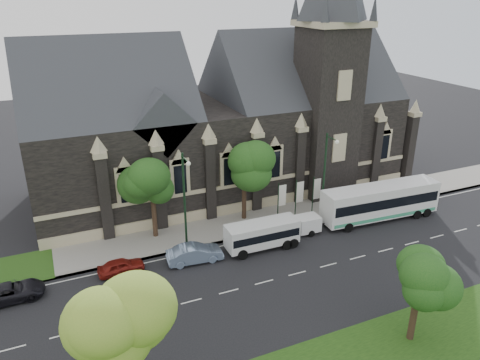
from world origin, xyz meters
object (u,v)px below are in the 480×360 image
tree_walk_left (153,179)px  sedan (195,253)px  tree_park_east (420,277)px  banner_flag_left (281,198)px  banner_flag_center (298,194)px  tour_coach (380,201)px  tree_park_near (128,326)px  car_far_red (121,266)px  banner_flag_right (316,191)px  shuttle_bus (262,234)px  box_trailer (307,223)px  car_far_black (10,292)px  tree_walk_right (245,164)px  street_lamp_near (326,173)px  street_lamp_mid (185,197)px

tree_walk_left → sedan: (1.80, -5.66, -4.96)m
tree_park_east → sedan: size_ratio=1.33×
banner_flag_left → banner_flag_center: size_ratio=1.00×
tour_coach → sedan: 19.39m
tree_park_near → tour_coach: tree_park_near is taller
car_far_red → tour_coach: bearing=-94.9°
banner_flag_right → car_far_red: (-20.29, -3.19, -1.75)m
tree_park_near → shuttle_bus: bearing=44.1°
box_trailer → banner_flag_right: bearing=50.8°
banner_flag_left → car_far_red: (-16.29, -3.19, -1.75)m
sedan → car_far_black: bearing=92.7°
tree_walk_right → car_far_red: (-13.21, -4.90, -5.19)m
tour_coach → box_trailer: bearing=-179.7°
banner_flag_left → sedan: bearing=-159.0°
shuttle_bus → tree_park_east: bearing=-73.0°
tree_walk_left → street_lamp_near: bearing=-12.9°
tree_park_near → tour_coach: 30.80m
banner_flag_center → tree_park_east: bearing=-96.6°
street_lamp_mid → shuttle_bus: street_lamp_mid is taller
sedan → banner_flag_right: bearing=-69.7°
tour_coach → banner_flag_left: bearing=160.3°
shuttle_bus → car_far_red: (-12.16, 1.09, -0.84)m
tree_park_near → tree_walk_right: (14.98, 19.48, -0.60)m
tree_walk_left → sedan: size_ratio=1.62×
tree_park_east → street_lamp_near: (3.82, 16.42, 0.49)m
tree_walk_left → tree_park_near: bearing=-107.1°
tree_walk_left → box_trailer: (13.12, -5.14, -4.78)m
tree_walk_left → box_trailer: 14.88m
car_far_black → banner_flag_right: bearing=-84.4°
banner_flag_center → shuttle_bus: (-6.13, -4.29, -0.91)m
street_lamp_near → box_trailer: bearing=-150.3°
tree_park_near → street_lamp_near: (21.77, 15.86, -1.30)m
tree_walk_left → banner_flag_center: tree_walk_left is taller
tree_park_near → tree_park_east: (17.95, -0.55, -1.80)m
shuttle_bus → banner_flag_left: bearing=47.0°
banner_flag_right → shuttle_bus: size_ratio=0.61×
sedan → car_far_red: sedan is taller
street_lamp_near → car_far_red: (-20.00, -1.29, -4.48)m
tree_park_near → tree_park_east: size_ratio=1.36×
tree_park_east → tour_coach: 17.32m
banner_flag_right → tour_coach: size_ratio=0.32×
tree_park_near → car_far_black: tree_park_near is taller
tree_park_east → banner_flag_center: (2.11, 18.32, -2.24)m
tree_park_east → car_far_black: size_ratio=1.31×
street_lamp_near → street_lamp_mid: (-14.00, 0.00, 0.00)m
box_trailer → car_far_black: box_trailer is taller
shuttle_bus → banner_flag_right: bearing=28.8°
box_trailer → car_far_black: 25.45m
street_lamp_mid → car_far_red: size_ratio=2.43×
tree_walk_left → sedan: bearing=-72.4°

